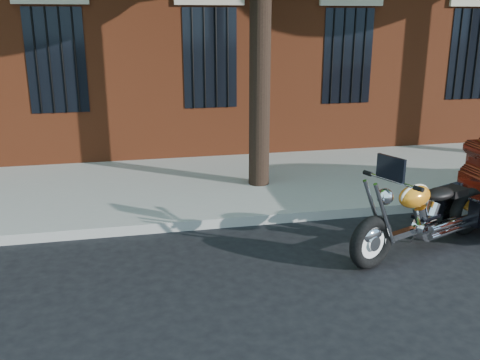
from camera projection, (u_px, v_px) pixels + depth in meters
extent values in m
plane|color=black|center=(276.00, 263.00, 6.80)|extent=(120.00, 120.00, 0.00)
cube|color=gray|center=(251.00, 219.00, 8.07)|extent=(40.00, 0.16, 0.15)
cube|color=gray|center=(228.00, 183.00, 9.83)|extent=(40.00, 3.60, 0.15)
cube|color=black|center=(210.00, 58.00, 10.94)|extent=(1.10, 0.14, 2.00)
cylinder|color=black|center=(210.00, 59.00, 10.87)|extent=(0.04, 0.04, 2.00)
cylinder|color=black|center=(260.00, 49.00, 8.89)|extent=(0.36, 0.36, 5.00)
torus|color=black|center=(371.00, 242.00, 6.54)|extent=(0.70, 0.40, 0.69)
torus|color=black|center=(467.00, 211.00, 7.59)|extent=(0.70, 0.40, 0.69)
cylinder|color=white|center=(371.00, 242.00, 6.54)|extent=(0.50, 0.25, 0.52)
cylinder|color=white|center=(467.00, 211.00, 7.59)|extent=(0.50, 0.25, 0.52)
ellipsoid|color=white|center=(372.00, 235.00, 6.51)|extent=(0.39, 0.26, 0.20)
ellipsoid|color=orange|center=(468.00, 203.00, 7.56)|extent=(0.39, 0.27, 0.20)
cube|color=white|center=(422.00, 227.00, 7.07)|extent=(1.47, 0.67, 0.08)
cylinder|color=white|center=(425.00, 228.00, 7.11)|extent=(0.38, 0.30, 0.33)
cylinder|color=white|center=(461.00, 223.00, 7.23)|extent=(1.23, 0.57, 0.09)
ellipsoid|color=orange|center=(415.00, 196.00, 6.82)|extent=(0.58, 0.46, 0.29)
ellipsoid|color=black|center=(439.00, 194.00, 7.11)|extent=(0.57, 0.46, 0.16)
cube|color=black|center=(450.00, 199.00, 7.76)|extent=(0.52, 0.34, 0.39)
cylinder|color=white|center=(392.00, 181.00, 6.48)|extent=(0.33, 0.76, 0.04)
sphere|color=white|center=(385.00, 197.00, 6.48)|extent=(0.27, 0.27, 0.21)
cube|color=black|center=(391.00, 168.00, 6.41)|extent=(0.19, 0.40, 0.29)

